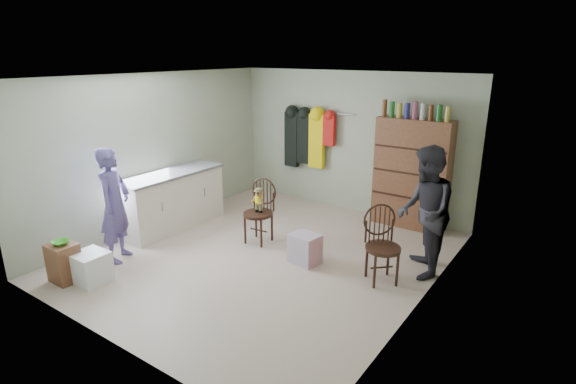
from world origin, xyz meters
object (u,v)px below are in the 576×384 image
Objects in this scene: dresser at (412,173)px; chair_front at (260,206)px; chair_far at (382,241)px; counter at (172,200)px.

chair_front is at bearing -130.23° from dresser.
chair_far is at bearing -7.77° from chair_front.
chair_front is 0.48× the size of dresser.
dresser reaches higher than counter.
chair_front and chair_far have the same top height.
dresser reaches higher than chair_front.
dresser is (-0.38, 2.02, 0.39)m from chair_far.
counter is 3.60m from chair_far.
dresser is (1.64, 1.93, 0.35)m from chair_front.
dresser is at bearing 44.58° from chair_front.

